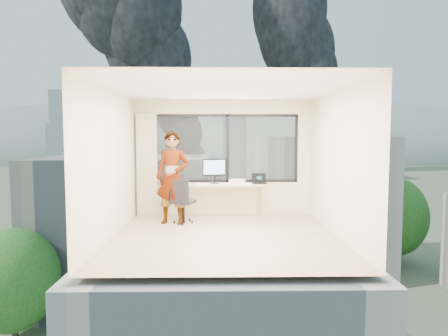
{
  "coord_description": "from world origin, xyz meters",
  "views": [
    {
      "loc": [
        -0.13,
        -6.62,
        1.73
      ],
      "look_at": [
        0.0,
        1.0,
        1.15
      ],
      "focal_mm": 30.23,
      "sensor_mm": 36.0,
      "label": 1
    }
  ],
  "objects_px": {
    "person": "(173,178)",
    "monitor": "(214,171)",
    "game_console": "(238,181)",
    "handbag": "(259,179)",
    "desk": "(224,200)",
    "laptop": "(259,179)",
    "chair": "(183,200)"
  },
  "relations": [
    {
      "from": "chair",
      "to": "monitor",
      "type": "xyz_separation_m",
      "value": [
        0.63,
        0.68,
        0.56
      ]
    },
    {
      "from": "desk",
      "to": "chair",
      "type": "bearing_deg",
      "value": -146.22
    },
    {
      "from": "handbag",
      "to": "desk",
      "type": "bearing_deg",
      "value": 172.65
    },
    {
      "from": "person",
      "to": "monitor",
      "type": "height_order",
      "value": "person"
    },
    {
      "from": "desk",
      "to": "handbag",
      "type": "relative_size",
      "value": 7.41
    },
    {
      "from": "game_console",
      "to": "handbag",
      "type": "bearing_deg",
      "value": 11.91
    },
    {
      "from": "game_console",
      "to": "monitor",
      "type": "bearing_deg",
      "value": -143.03
    },
    {
      "from": "desk",
      "to": "game_console",
      "type": "bearing_deg",
      "value": 38.66
    },
    {
      "from": "desk",
      "to": "laptop",
      "type": "distance_m",
      "value": 0.93
    },
    {
      "from": "monitor",
      "to": "laptop",
      "type": "bearing_deg",
      "value": -23.35
    },
    {
      "from": "person",
      "to": "game_console",
      "type": "relative_size",
      "value": 5.75
    },
    {
      "from": "game_console",
      "to": "handbag",
      "type": "height_order",
      "value": "handbag"
    },
    {
      "from": "person",
      "to": "handbag",
      "type": "xyz_separation_m",
      "value": [
        1.85,
        0.78,
        -0.1
      ]
    },
    {
      "from": "chair",
      "to": "monitor",
      "type": "relative_size",
      "value": 1.69
    },
    {
      "from": "chair",
      "to": "monitor",
      "type": "height_order",
      "value": "monitor"
    },
    {
      "from": "chair",
      "to": "game_console",
      "type": "bearing_deg",
      "value": 54.87
    },
    {
      "from": "desk",
      "to": "chair",
      "type": "height_order",
      "value": "chair"
    },
    {
      "from": "desk",
      "to": "monitor",
      "type": "distance_m",
      "value": 0.7
    },
    {
      "from": "chair",
      "to": "laptop",
      "type": "xyz_separation_m",
      "value": [
        1.64,
        0.58,
        0.38
      ]
    },
    {
      "from": "person",
      "to": "handbag",
      "type": "distance_m",
      "value": 2.01
    },
    {
      "from": "game_console",
      "to": "laptop",
      "type": "xyz_separation_m",
      "value": [
        0.47,
        -0.24,
        0.06
      ]
    },
    {
      "from": "monitor",
      "to": "handbag",
      "type": "xyz_separation_m",
      "value": [
        1.01,
        0.06,
        -0.19
      ]
    },
    {
      "from": "chair",
      "to": "handbag",
      "type": "xyz_separation_m",
      "value": [
        1.64,
        0.74,
        0.37
      ]
    },
    {
      "from": "monitor",
      "to": "game_console",
      "type": "relative_size",
      "value": 1.69
    },
    {
      "from": "person",
      "to": "game_console",
      "type": "bearing_deg",
      "value": 42.77
    },
    {
      "from": "chair",
      "to": "game_console",
      "type": "distance_m",
      "value": 1.46
    },
    {
      "from": "chair",
      "to": "laptop",
      "type": "bearing_deg",
      "value": 39.25
    },
    {
      "from": "monitor",
      "to": "handbag",
      "type": "distance_m",
      "value": 1.03
    },
    {
      "from": "person",
      "to": "handbag",
      "type": "height_order",
      "value": "person"
    },
    {
      "from": "desk",
      "to": "laptop",
      "type": "bearing_deg",
      "value": 1.58
    },
    {
      "from": "person",
      "to": "monitor",
      "type": "distance_m",
      "value": 1.11
    },
    {
      "from": "person",
      "to": "monitor",
      "type": "xyz_separation_m",
      "value": [
        0.84,
        0.72,
        0.08
      ]
    }
  ]
}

